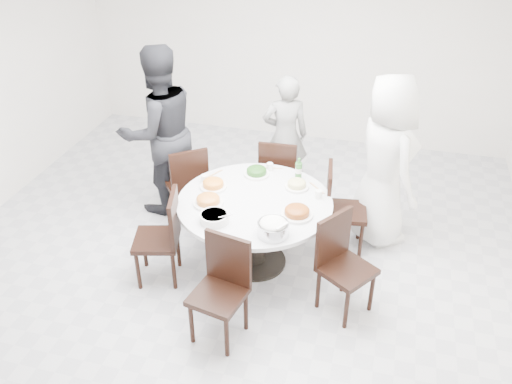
% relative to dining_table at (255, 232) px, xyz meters
% --- Properties ---
extents(floor, '(6.00, 6.00, 0.01)m').
position_rel_dining_table_xyz_m(floor, '(-0.21, 0.06, -0.38)').
color(floor, silver).
rests_on(floor, ground).
extents(wall_back, '(6.00, 0.01, 2.80)m').
position_rel_dining_table_xyz_m(wall_back, '(-0.21, 3.06, 1.02)').
color(wall_back, white).
rests_on(wall_back, ground).
extents(dining_table, '(1.50, 1.50, 0.75)m').
position_rel_dining_table_xyz_m(dining_table, '(0.00, 0.00, 0.00)').
color(dining_table, silver).
rests_on(dining_table, floor).
extents(chair_ne, '(0.47, 0.47, 0.95)m').
position_rel_dining_table_xyz_m(chair_ne, '(0.84, 0.49, 0.10)').
color(chair_ne, black).
rests_on(chair_ne, floor).
extents(chair_n, '(0.44, 0.44, 0.95)m').
position_rel_dining_table_xyz_m(chair_n, '(0.02, 1.04, 0.10)').
color(chair_n, black).
rests_on(chair_n, floor).
extents(chair_nw, '(0.59, 0.59, 0.95)m').
position_rel_dining_table_xyz_m(chair_nw, '(-0.95, 0.59, 0.10)').
color(chair_nw, black).
rests_on(chair_nw, floor).
extents(chair_sw, '(0.51, 0.51, 0.95)m').
position_rel_dining_table_xyz_m(chair_sw, '(-0.85, -0.46, 0.10)').
color(chair_sw, black).
rests_on(chair_sw, floor).
extents(chair_s, '(0.50, 0.50, 0.95)m').
position_rel_dining_table_xyz_m(chair_s, '(-0.04, -1.04, 0.10)').
color(chair_s, black).
rests_on(chair_s, floor).
extents(chair_se, '(0.58, 0.58, 0.95)m').
position_rel_dining_table_xyz_m(chair_se, '(0.96, -0.44, 0.10)').
color(chair_se, black).
rests_on(chair_se, floor).
extents(diner_right, '(0.98, 1.08, 1.84)m').
position_rel_dining_table_xyz_m(diner_right, '(1.17, 0.79, 0.55)').
color(diner_right, silver).
rests_on(diner_right, floor).
extents(diner_middle, '(0.63, 0.52, 1.50)m').
position_rel_dining_table_xyz_m(diner_middle, '(-0.02, 1.47, 0.37)').
color(diner_middle, black).
rests_on(diner_middle, floor).
extents(diner_left, '(1.18, 1.19, 1.95)m').
position_rel_dining_table_xyz_m(diner_left, '(-1.30, 0.77, 0.60)').
color(diner_left, black).
rests_on(diner_left, floor).
extents(dish_greens, '(0.26, 0.26, 0.07)m').
position_rel_dining_table_xyz_m(dish_greens, '(-0.11, 0.48, 0.41)').
color(dish_greens, white).
rests_on(dish_greens, dining_table).
extents(dish_pale, '(0.24, 0.24, 0.06)m').
position_rel_dining_table_xyz_m(dish_pale, '(0.34, 0.34, 0.41)').
color(dish_pale, white).
rests_on(dish_pale, dining_table).
extents(dish_orange, '(0.27, 0.27, 0.07)m').
position_rel_dining_table_xyz_m(dish_orange, '(-0.46, 0.13, 0.41)').
color(dish_orange, white).
rests_on(dish_orange, dining_table).
extents(dish_redbrown, '(0.30, 0.30, 0.07)m').
position_rel_dining_table_xyz_m(dish_redbrown, '(0.44, -0.15, 0.41)').
color(dish_redbrown, white).
rests_on(dish_redbrown, dining_table).
extents(dish_tofu, '(0.29, 0.29, 0.07)m').
position_rel_dining_table_xyz_m(dish_tofu, '(-0.41, -0.17, 0.41)').
color(dish_tofu, white).
rests_on(dish_tofu, dining_table).
extents(rice_bowl, '(0.28, 0.28, 0.12)m').
position_rel_dining_table_xyz_m(rice_bowl, '(0.29, -0.49, 0.43)').
color(rice_bowl, silver).
rests_on(rice_bowl, dining_table).
extents(soup_bowl, '(0.26, 0.26, 0.08)m').
position_rel_dining_table_xyz_m(soup_bowl, '(-0.27, -0.43, 0.42)').
color(soup_bowl, white).
rests_on(soup_bowl, dining_table).
extents(beverage_bottle, '(0.07, 0.07, 0.24)m').
position_rel_dining_table_xyz_m(beverage_bottle, '(0.33, 0.51, 0.50)').
color(beverage_bottle, '#2C6A2A').
rests_on(beverage_bottle, dining_table).
extents(tea_cups, '(0.07, 0.07, 0.08)m').
position_rel_dining_table_xyz_m(tea_cups, '(0.01, 0.58, 0.42)').
color(tea_cups, white).
rests_on(tea_cups, dining_table).
extents(chopsticks, '(0.24, 0.04, 0.01)m').
position_rel_dining_table_xyz_m(chopsticks, '(0.02, 0.69, 0.38)').
color(chopsticks, tan).
rests_on(chopsticks, dining_table).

